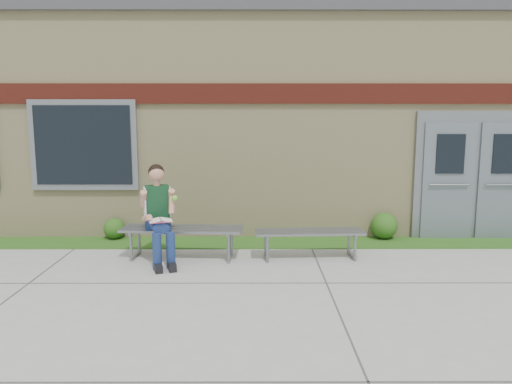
{
  "coord_description": "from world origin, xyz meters",
  "views": [
    {
      "loc": [
        0.04,
        -5.92,
        2.26
      ],
      "look_at": [
        0.06,
        1.7,
        1.05
      ],
      "focal_mm": 35.0,
      "sensor_mm": 36.0,
      "label": 1
    }
  ],
  "objects": [
    {
      "name": "ground",
      "position": [
        0.0,
        0.0,
        0.0
      ],
      "size": [
        80.0,
        80.0,
        0.0
      ],
      "primitive_type": "plane",
      "color": "#9E9E99",
      "rests_on": "ground"
    },
    {
      "name": "grass_strip",
      "position": [
        0.0,
        2.6,
        0.01
      ],
      "size": [
        16.0,
        0.8,
        0.02
      ],
      "primitive_type": "cube",
      "color": "#1E5015",
      "rests_on": "ground"
    },
    {
      "name": "school_building",
      "position": [
        -0.0,
        5.99,
        2.1
      ],
      "size": [
        16.2,
        6.22,
        4.2
      ],
      "color": "beige",
      "rests_on": "ground"
    },
    {
      "name": "bench_left",
      "position": [
        -1.1,
        1.69,
        0.38
      ],
      "size": [
        1.92,
        0.64,
        0.49
      ],
      "rotation": [
        0.0,
        0.0,
        -0.06
      ],
      "color": "slate",
      "rests_on": "ground"
    },
    {
      "name": "bench_right",
      "position": [
        0.9,
        1.69,
        0.34
      ],
      "size": [
        1.72,
        0.56,
        0.44
      ],
      "rotation": [
        0.0,
        0.0,
        0.05
      ],
      "color": "slate",
      "rests_on": "ground"
    },
    {
      "name": "girl",
      "position": [
        -1.41,
        1.48,
        0.77
      ],
      "size": [
        0.65,
        0.95,
        1.5
      ],
      "rotation": [
        0.0,
        0.0,
        0.3
      ],
      "color": "navy",
      "rests_on": "ground"
    },
    {
      "name": "shrub_mid",
      "position": [
        -2.49,
        2.85,
        0.21
      ],
      "size": [
        0.38,
        0.38,
        0.38
      ],
      "primitive_type": "sphere",
      "color": "#1E5015",
      "rests_on": "grass_strip"
    },
    {
      "name": "shrub_east",
      "position": [
        2.37,
        2.85,
        0.26
      ],
      "size": [
        0.47,
        0.47,
        0.47
      ],
      "primitive_type": "sphere",
      "color": "#1E5015",
      "rests_on": "grass_strip"
    }
  ]
}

